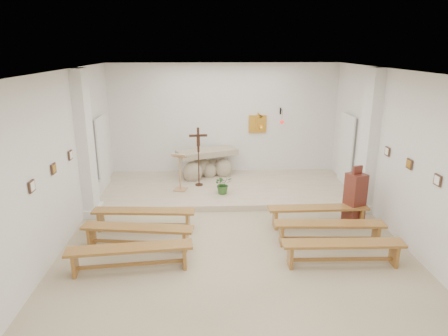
{
  "coord_description": "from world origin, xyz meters",
  "views": [
    {
      "loc": [
        -0.56,
        -7.21,
        3.94
      ],
      "look_at": [
        -0.15,
        1.6,
        1.26
      ],
      "focal_mm": 32.0,
      "sensor_mm": 36.0,
      "label": 1
    }
  ],
  "objects_px": {
    "bench_right_front": "(318,212)",
    "bench_right_second": "(329,228)",
    "lectern": "(180,172)",
    "crucifix_stand": "(198,152)",
    "altar": "(207,165)",
    "bench_left_third": "(130,253)",
    "bench_left_front": "(144,215)",
    "donation_pedestal": "(355,199)",
    "bench_left_second": "(138,232)",
    "bench_right_third": "(343,248)"
  },
  "relations": [
    {
      "from": "bench_left_third",
      "to": "bench_right_second",
      "type": "bearing_deg",
      "value": 6.6
    },
    {
      "from": "bench_left_third",
      "to": "lectern",
      "type": "bearing_deg",
      "value": 74.3
    },
    {
      "from": "altar",
      "to": "bench_left_front",
      "type": "distance_m",
      "value": 3.63
    },
    {
      "from": "lectern",
      "to": "bench_left_third",
      "type": "bearing_deg",
      "value": -86.87
    },
    {
      "from": "donation_pedestal",
      "to": "bench_right_second",
      "type": "xyz_separation_m",
      "value": [
        -0.87,
        -0.97,
        -0.26
      ]
    },
    {
      "from": "altar",
      "to": "bench_right_second",
      "type": "height_order",
      "value": "altar"
    },
    {
      "from": "altar",
      "to": "donation_pedestal",
      "type": "distance_m",
      "value": 4.67
    },
    {
      "from": "altar",
      "to": "crucifix_stand",
      "type": "xyz_separation_m",
      "value": [
        -0.22,
        -0.8,
        0.61
      ]
    },
    {
      "from": "crucifix_stand",
      "to": "bench_right_second",
      "type": "distance_m",
      "value": 4.43
    },
    {
      "from": "crucifix_stand",
      "to": "bench_right_front",
      "type": "distance_m",
      "value": 3.81
    },
    {
      "from": "altar",
      "to": "donation_pedestal",
      "type": "xyz_separation_m",
      "value": [
        3.38,
        -3.22,
        0.11
      ]
    },
    {
      "from": "altar",
      "to": "bench_left_third",
      "type": "distance_m",
      "value": 5.24
    },
    {
      "from": "lectern",
      "to": "bench_left_second",
      "type": "bearing_deg",
      "value": -89.64
    },
    {
      "from": "lectern",
      "to": "bench_left_front",
      "type": "height_order",
      "value": "lectern"
    },
    {
      "from": "donation_pedestal",
      "to": "bench_right_front",
      "type": "height_order",
      "value": "donation_pedestal"
    },
    {
      "from": "altar",
      "to": "bench_right_second",
      "type": "xyz_separation_m",
      "value": [
        2.51,
        -4.19,
        -0.14
      ]
    },
    {
      "from": "donation_pedestal",
      "to": "bench_left_third",
      "type": "relative_size",
      "value": 0.61
    },
    {
      "from": "bench_left_second",
      "to": "bench_left_third",
      "type": "height_order",
      "value": "same"
    },
    {
      "from": "lectern",
      "to": "bench_right_front",
      "type": "height_order",
      "value": "lectern"
    },
    {
      "from": "donation_pedestal",
      "to": "bench_left_third",
      "type": "xyz_separation_m",
      "value": [
        -4.79,
        -1.83,
        -0.26
      ]
    },
    {
      "from": "bench_right_front",
      "to": "bench_right_second",
      "type": "height_order",
      "value": "same"
    },
    {
      "from": "donation_pedestal",
      "to": "bench_right_second",
      "type": "relative_size",
      "value": 0.61
    },
    {
      "from": "bench_right_front",
      "to": "bench_right_second",
      "type": "bearing_deg",
      "value": -90.94
    },
    {
      "from": "donation_pedestal",
      "to": "bench_left_third",
      "type": "bearing_deg",
      "value": 179.24
    },
    {
      "from": "bench_left_front",
      "to": "bench_right_second",
      "type": "distance_m",
      "value": 4.02
    },
    {
      "from": "bench_right_front",
      "to": "bench_right_third",
      "type": "distance_m",
      "value": 1.71
    },
    {
      "from": "crucifix_stand",
      "to": "altar",
      "type": "bearing_deg",
      "value": 69.42
    },
    {
      "from": "lectern",
      "to": "crucifix_stand",
      "type": "bearing_deg",
      "value": 50.86
    },
    {
      "from": "bench_left_third",
      "to": "altar",
      "type": "bearing_deg",
      "value": 68.67
    },
    {
      "from": "bench_right_second",
      "to": "bench_left_third",
      "type": "relative_size",
      "value": 1.0
    },
    {
      "from": "bench_right_front",
      "to": "bench_left_second",
      "type": "distance_m",
      "value": 4.02
    },
    {
      "from": "lectern",
      "to": "bench_left_front",
      "type": "bearing_deg",
      "value": -94.45
    },
    {
      "from": "lectern",
      "to": "bench_left_second",
      "type": "xyz_separation_m",
      "value": [
        -0.68,
        -3.0,
        -0.32
      ]
    },
    {
      "from": "bench_right_front",
      "to": "bench_left_third",
      "type": "bearing_deg",
      "value": -157.4
    },
    {
      "from": "lectern",
      "to": "bench_right_second",
      "type": "height_order",
      "value": "lectern"
    },
    {
      "from": "altar",
      "to": "bench_left_front",
      "type": "height_order",
      "value": "altar"
    },
    {
      "from": "donation_pedestal",
      "to": "bench_right_front",
      "type": "xyz_separation_m",
      "value": [
        -0.87,
        -0.12,
        -0.26
      ]
    },
    {
      "from": "crucifix_stand",
      "to": "bench_right_front",
      "type": "bearing_deg",
      "value": -47.85
    },
    {
      "from": "lectern",
      "to": "donation_pedestal",
      "type": "distance_m",
      "value": 4.59
    },
    {
      "from": "crucifix_stand",
      "to": "bench_left_front",
      "type": "distance_m",
      "value": 2.91
    },
    {
      "from": "altar",
      "to": "crucifix_stand",
      "type": "height_order",
      "value": "crucifix_stand"
    },
    {
      "from": "bench_left_front",
      "to": "bench_right_front",
      "type": "bearing_deg",
      "value": 3.99
    },
    {
      "from": "bench_left_third",
      "to": "bench_right_third",
      "type": "distance_m",
      "value": 3.93
    },
    {
      "from": "crucifix_stand",
      "to": "bench_left_second",
      "type": "bearing_deg",
      "value": -114.28
    },
    {
      "from": "lectern",
      "to": "bench_right_third",
      "type": "relative_size",
      "value": 0.48
    },
    {
      "from": "lectern",
      "to": "bench_left_third",
      "type": "height_order",
      "value": "lectern"
    },
    {
      "from": "bench_left_front",
      "to": "bench_right_second",
      "type": "height_order",
      "value": "same"
    },
    {
      "from": "lectern",
      "to": "crucifix_stand",
      "type": "xyz_separation_m",
      "value": [
        0.51,
        0.39,
        0.43
      ]
    },
    {
      "from": "lectern",
      "to": "bench_right_second",
      "type": "distance_m",
      "value": 4.43
    },
    {
      "from": "bench_right_front",
      "to": "bench_left_front",
      "type": "bearing_deg",
      "value": 179.06
    }
  ]
}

